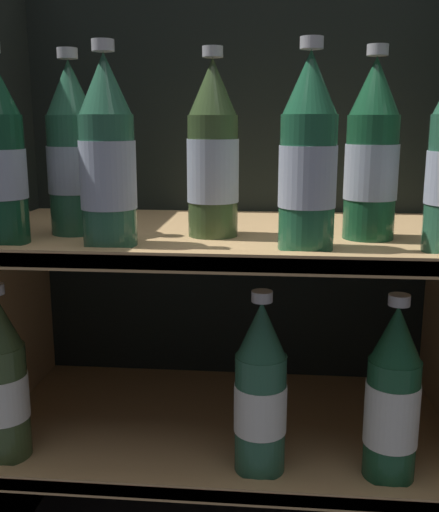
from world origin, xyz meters
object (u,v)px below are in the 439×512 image
at_px(bottle_upper_front_2, 308,159).
at_px(bottle_lower_front_1, 261,393).
at_px(bottle_lower_front_0, 2,382).
at_px(bottle_upper_back_0, 73,154).
at_px(bottle_upper_back_2, 372,156).
at_px(bottle_lower_front_2, 393,399).
at_px(bottle_upper_back_1, 213,156).
at_px(bottle_upper_front_1, 107,159).

height_order(bottle_upper_front_2, bottle_lower_front_1, bottle_upper_front_2).
bearing_deg(bottle_lower_front_0, bottle_upper_back_0, 40.86).
bearing_deg(bottle_upper_front_2, bottle_lower_front_1, 180.00).
distance_m(bottle_upper_back_0, bottle_lower_front_0, 0.33).
bearing_deg(bottle_upper_back_0, bottle_lower_front_1, -16.43).
height_order(bottle_upper_back_2, bottle_lower_front_1, bottle_upper_back_2).
bearing_deg(bottle_lower_front_2, bottle_upper_back_2, 111.76).
height_order(bottle_upper_back_1, bottle_lower_front_1, bottle_upper_back_1).
xyz_separation_m(bottle_upper_front_2, bottle_lower_front_0, (-0.41, 0.00, -0.31)).
bearing_deg(bottle_upper_back_1, bottle_upper_front_2, -32.38).
relative_size(bottle_upper_front_1, bottle_lower_front_0, 1.00).
relative_size(bottle_upper_front_1, bottle_lower_front_2, 1.00).
relative_size(bottle_upper_back_0, bottle_lower_front_2, 1.00).
distance_m(bottle_upper_back_1, bottle_lower_front_0, 0.43).
distance_m(bottle_upper_front_2, bottle_upper_back_0, 0.33).
height_order(bottle_upper_back_0, bottle_lower_front_0, bottle_upper_back_0).
bearing_deg(bottle_upper_back_1, bottle_lower_front_1, -47.84).
bearing_deg(bottle_upper_back_1, bottle_upper_back_2, 0.00).
relative_size(bottle_upper_front_1, bottle_lower_front_1, 1.00).
bearing_deg(bottle_upper_back_0, bottle_upper_front_2, -13.83).
bearing_deg(bottle_upper_back_2, bottle_upper_back_0, 180.00).
height_order(bottle_upper_front_2, bottle_upper_back_2, same).
bearing_deg(bottle_lower_front_1, bottle_upper_front_1, -180.00).
bearing_deg(bottle_upper_back_1, bottle_lower_front_2, -17.93).
bearing_deg(bottle_lower_front_1, bottle_lower_front_0, -180.00).
relative_size(bottle_upper_back_1, bottle_lower_front_0, 1.00).
bearing_deg(bottle_lower_front_2, bottle_lower_front_1, 180.00).
bearing_deg(bottle_lower_front_0, bottle_lower_front_1, 0.00).
bearing_deg(bottle_lower_front_1, bottle_upper_back_2, 29.25).
relative_size(bottle_upper_back_1, bottle_lower_front_2, 1.00).
xyz_separation_m(bottle_upper_front_1, bottle_lower_front_0, (-0.16, -0.00, -0.31)).
bearing_deg(bottle_upper_back_1, bottle_upper_front_1, -147.62).
bearing_deg(bottle_upper_back_0, bottle_upper_back_2, 0.00).
bearing_deg(bottle_upper_front_1, bottle_upper_back_1, 32.38).
distance_m(bottle_upper_back_2, bottle_lower_front_2, 0.32).
relative_size(bottle_upper_front_2, bottle_upper_back_0, 1.00).
xyz_separation_m(bottle_upper_back_0, bottle_lower_front_2, (0.44, -0.08, -0.31)).
distance_m(bottle_upper_back_0, bottle_upper_back_1, 0.20).
height_order(bottle_upper_front_1, bottle_lower_front_0, bottle_upper_front_1).
bearing_deg(bottle_lower_front_0, bottle_upper_front_1, 0.00).
bearing_deg(bottle_upper_back_2, bottle_upper_back_1, 180.00).
relative_size(bottle_upper_back_2, bottle_lower_front_0, 1.00).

